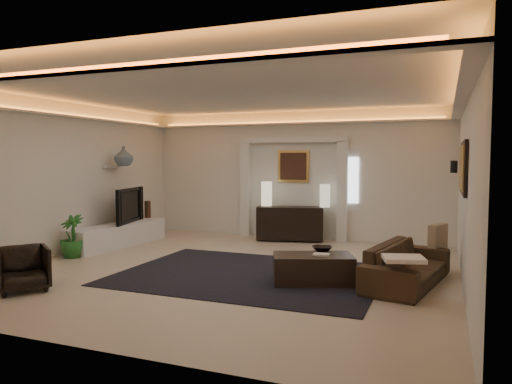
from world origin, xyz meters
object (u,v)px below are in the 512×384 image
(coffee_table, at_px, (313,269))
(armchair, at_px, (23,269))
(sofa, at_px, (407,264))
(console, at_px, (290,223))

(coffee_table, height_order, armchair, armchair)
(coffee_table, bearing_deg, armchair, -173.89)
(sofa, relative_size, armchair, 3.00)
(console, relative_size, sofa, 0.72)
(sofa, distance_m, coffee_table, 1.36)
(console, height_order, coffee_table, console)
(armchair, bearing_deg, console, 13.25)
(coffee_table, distance_m, armchair, 4.09)
(sofa, relative_size, coffee_table, 1.75)
(sofa, distance_m, armchair, 5.43)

